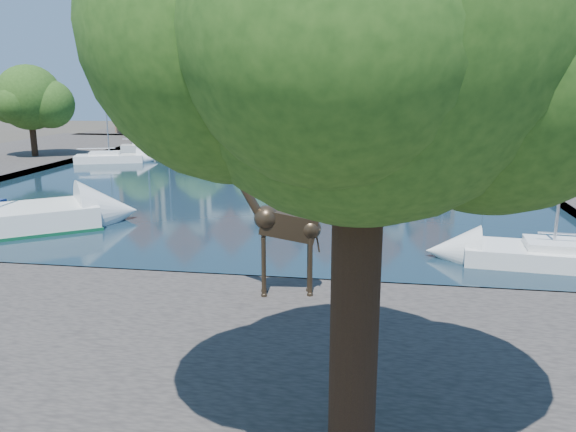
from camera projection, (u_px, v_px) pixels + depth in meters
name	position (u px, v px, depth m)	size (l,w,h in m)	color
ground	(147.00, 283.00, 19.62)	(160.00, 160.00, 0.00)	#38332B
water_basin	(271.00, 174.00, 42.69)	(38.00, 50.00, 0.08)	black
near_quay	(25.00, 378.00, 12.83)	(50.00, 14.00, 0.50)	#45403C
far_quay	(315.00, 134.00, 73.40)	(60.00, 16.00, 0.50)	#45403C
plane_tree	(371.00, 23.00, 8.05)	(8.32, 6.40, 10.62)	#332114
townhouse_west_end	(145.00, 79.00, 75.16)	(5.44, 9.18, 14.93)	#8D664D
townhouse_west_mid	(188.00, 72.00, 74.06)	(5.94, 9.18, 16.79)	#C0AE93
townhouse_west_inner	(236.00, 79.00, 73.30)	(6.43, 9.18, 15.15)	silver
townhouse_center	(285.00, 70.00, 72.10)	(5.44, 9.18, 16.93)	brown
townhouse_east_inner	(332.00, 75.00, 71.36)	(5.94, 9.18, 15.79)	tan
townhouse_east_mid	(384.00, 72.00, 70.31)	(6.43, 9.18, 16.65)	beige
townhouse_east_end	(436.00, 80.00, 69.57)	(5.44, 9.18, 14.43)	brown
far_tree_far_west	(137.00, 96.00, 70.22)	(7.28, 5.60, 7.68)	#332114
far_tree_west	(199.00, 97.00, 69.05)	(6.76, 5.20, 7.36)	#332114
far_tree_mid_west	(263.00, 96.00, 67.81)	(7.80, 6.00, 8.00)	#332114
far_tree_mid_east	(329.00, 97.00, 66.66)	(7.02, 5.40, 7.52)	#332114
far_tree_east	(397.00, 97.00, 65.45)	(7.54, 5.80, 7.84)	#332114
far_tree_far_east	(468.00, 98.00, 64.30)	(6.76, 5.20, 7.36)	#332114
side_tree_left_far	(31.00, 100.00, 48.54)	(7.28, 5.60, 7.88)	#332114
giraffe_statue	(280.00, 225.00, 16.77)	(3.09, 0.91, 4.43)	#322619
sailboat_left_c	(109.00, 156.00, 48.62)	(6.02, 3.73, 9.19)	white
sailboat_left_d	(147.00, 146.00, 56.63)	(5.39, 3.40, 9.39)	silver
sailboat_left_e	(168.00, 141.00, 62.17)	(4.96, 2.64, 8.82)	silver
sailboat_right_a	(553.00, 252.00, 21.17)	(6.67, 2.85, 8.75)	silver
sailboat_right_b	(485.00, 181.00, 36.55)	(6.60, 2.92, 10.69)	navy
sailboat_right_c	(429.00, 163.00, 44.17)	(5.28, 3.06, 10.46)	white
sailboat_right_d	(447.00, 144.00, 57.27)	(6.80, 3.86, 9.76)	white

